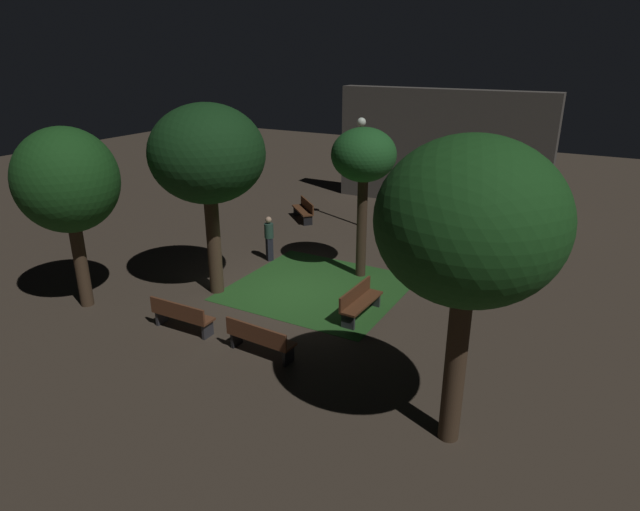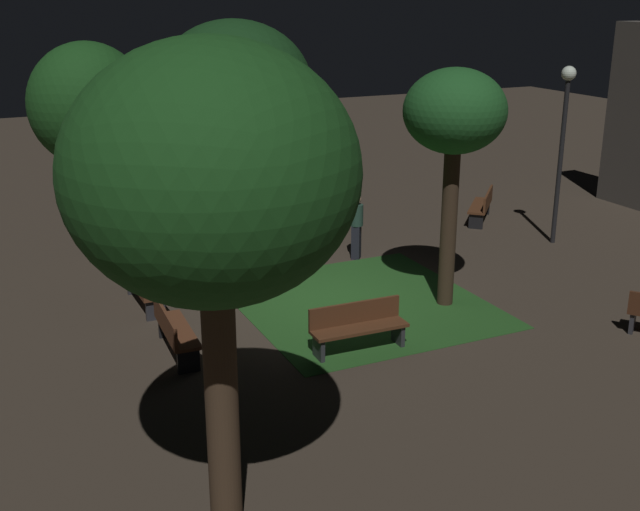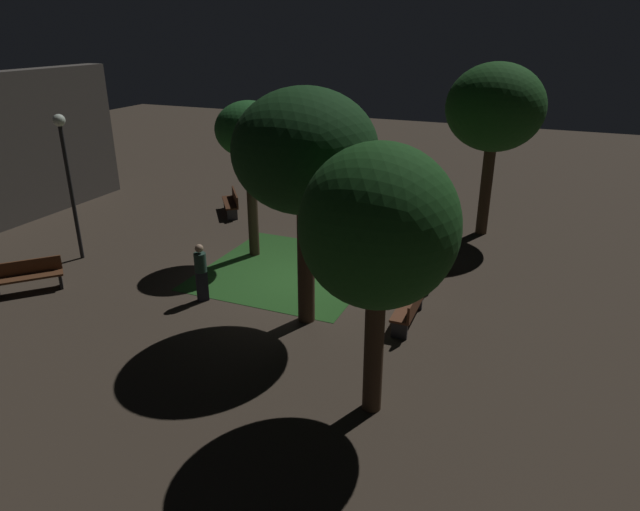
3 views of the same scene
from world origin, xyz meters
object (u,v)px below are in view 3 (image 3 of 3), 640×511
bench_front_right (347,239)px  tree_right_canopy (495,109)px  bench_by_lamp (433,268)px  tree_back_left (249,133)px  pedestrian (201,271)px  tree_tall_center (379,229)px  lamp_post_plaza_east (66,163)px  bench_path_side (411,306)px  bench_lawn_edge (232,202)px  tree_near_wall (305,153)px  bench_front_left (28,275)px

bench_front_right → tree_right_canopy: (3.68, -3.75, 3.85)m
bench_by_lamp → tree_back_left: size_ratio=0.38×
tree_right_canopy → pedestrian: bearing=143.6°
tree_tall_center → lamp_post_plaza_east: 11.49m
bench_path_side → tree_right_canopy: (7.43, -0.67, 3.85)m
tree_back_left → lamp_post_plaza_east: tree_back_left is taller
bench_lawn_edge → bench_by_lamp: bearing=-111.5°
bench_by_lamp → lamp_post_plaza_east: size_ratio=0.40×
bench_path_side → lamp_post_plaza_east: 11.02m
tree_back_left → bench_front_right: bearing=-65.6°
tree_right_canopy → tree_back_left: (-4.91, 6.46, -0.43)m
tree_near_wall → lamp_post_plaza_east: tree_near_wall is taller
bench_path_side → tree_tall_center: tree_tall_center is taller
bench_by_lamp → bench_front_left: same height
bench_path_side → bench_by_lamp: same height
bench_path_side → pedestrian: 5.56m
tree_right_canopy → bench_front_left: bearing=131.7°
tree_tall_center → bench_lawn_edge: bearing=42.9°
bench_lawn_edge → tree_right_canopy: (1.50, -9.34, 3.85)m
tree_near_wall → bench_lawn_edge: bearing=42.6°
tree_tall_center → bench_path_side: bearing=2.4°
tree_back_left → pedestrian: bearing=-174.8°
bench_lawn_edge → pedestrian: (-6.84, -3.20, 0.37)m
lamp_post_plaza_east → bench_front_right: bearing=-64.7°
bench_by_lamp → lamp_post_plaza_east: (-2.39, 10.72, 2.58)m
bench_lawn_edge → bench_front_right: bearing=-111.4°
tree_tall_center → bench_front_left: bearing=83.1°
bench_by_lamp → tree_tall_center: (-6.08, -0.15, 3.21)m
bench_lawn_edge → lamp_post_plaza_east: lamp_post_plaza_east is taller
bench_front_right → tree_back_left: bearing=114.4°
bench_front_left → tree_tall_center: bearing=-96.9°
bench_path_side → bench_front_left: size_ratio=1.10×
bench_by_lamp → tree_right_canopy: tree_right_canopy is taller
bench_by_lamp → tree_near_wall: 5.59m
bench_by_lamp → bench_front_left: size_ratio=1.11×
bench_lawn_edge → tree_tall_center: size_ratio=0.33×
tree_back_left → tree_tall_center: bearing=-135.7°
bench_front_left → lamp_post_plaza_east: (2.43, 0.47, 2.58)m
bench_lawn_edge → tree_near_wall: size_ratio=0.30×
bench_path_side → lamp_post_plaza_east: bearing=89.3°
bench_path_side → bench_front_right: (3.75, 3.08, 0.00)m
tree_right_canopy → lamp_post_plaza_east: 13.59m
bench_front_left → bench_by_lamp: bearing=-64.8°
tree_back_left → tree_right_canopy: bearing=-52.7°
bench_front_left → pedestrian: bearing=-73.7°
bench_by_lamp → tree_right_canopy: size_ratio=0.31×
bench_path_side → bench_front_right: bearing=39.4°
bench_front_right → bench_lawn_edge: 6.01m
bench_lawn_edge → bench_path_side: bearing=-124.4°
tree_near_wall → bench_by_lamp: bearing=-36.3°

